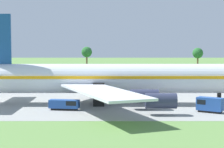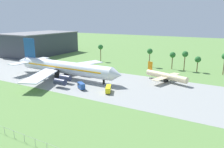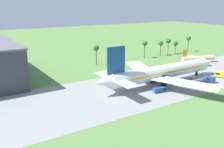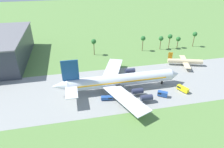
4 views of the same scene
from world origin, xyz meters
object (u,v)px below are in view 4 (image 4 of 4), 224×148
object	(u,v)px
jet_airliner	(119,80)
catering_van	(182,89)
fuel_truck	(107,98)
baggage_tug	(162,94)
regional_aircraft	(185,61)

from	to	relation	value
jet_airliner	catering_van	size ratio (longest dim) A/B	10.41
fuel_truck	baggage_tug	bearing A→B (deg)	-5.92
regional_aircraft	fuel_truck	size ratio (longest dim) A/B	3.58
jet_airliner	baggage_tug	distance (m)	23.53
regional_aircraft	catering_van	size ratio (longest dim) A/B	3.33
regional_aircraft	baggage_tug	bearing A→B (deg)	-134.45
catering_van	jet_airliner	bearing A→B (deg)	164.70
baggage_tug	fuel_truck	bearing A→B (deg)	174.08
jet_airliner	regional_aircraft	world-z (taller)	jet_airliner
baggage_tug	catering_van	world-z (taller)	baggage_tug
fuel_truck	catering_van	xyz separation A→B (m)	(41.03, -0.59, 0.32)
regional_aircraft	fuel_truck	bearing A→B (deg)	-154.75
jet_airliner	regional_aircraft	bearing A→B (deg)	20.77
jet_airliner	regional_aircraft	size ratio (longest dim) A/B	3.12
regional_aircraft	baggage_tug	size ratio (longest dim) A/B	4.26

